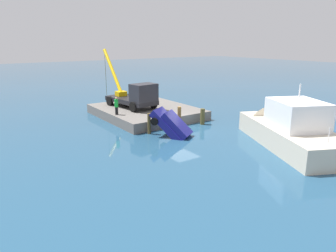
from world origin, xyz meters
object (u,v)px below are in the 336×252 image
dock_worker (116,106)px  salvaged_car (176,129)px  moored_yacht (280,132)px  crane_truck (135,95)px

dock_worker → salvaged_car: bearing=18.8°
dock_worker → moored_yacht: 14.68m
crane_truck → moored_yacht: crane_truck is taller
crane_truck → moored_yacht: (13.66, 5.50, -1.56)m
crane_truck → moored_yacht: bearing=21.9°
dock_worker → salvaged_car: dock_worker is taller
dock_worker → moored_yacht: bearing=35.2°
crane_truck → moored_yacht: 14.81m
dock_worker → crane_truck: bearing=120.0°
moored_yacht → dock_worker: bearing=-144.8°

